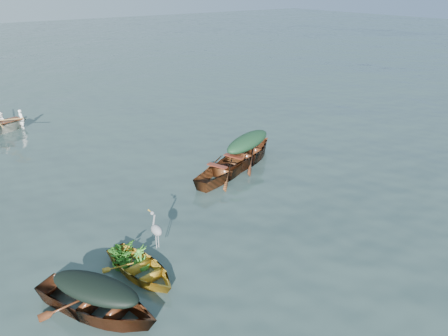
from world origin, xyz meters
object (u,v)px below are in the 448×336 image
(open_wooden_boat, at_px, (226,177))
(yellow_dinghy, at_px, (141,275))
(heron, at_px, (157,235))
(dark_covered_boat, at_px, (99,313))
(green_tarp_boat, at_px, (247,162))

(open_wooden_boat, bearing_deg, yellow_dinghy, 103.72)
(open_wooden_boat, xyz_separation_m, heron, (-4.33, -3.12, 0.82))
(yellow_dinghy, bearing_deg, heron, 5.19)
(yellow_dinghy, xyz_separation_m, dark_covered_boat, (-1.29, -0.63, 0.00))
(yellow_dinghy, relative_size, open_wooden_boat, 0.66)
(green_tarp_boat, xyz_separation_m, heron, (-5.77, -3.68, 0.82))
(yellow_dinghy, height_order, heron, heron)
(green_tarp_boat, distance_m, open_wooden_boat, 1.54)
(green_tarp_boat, bearing_deg, open_wooden_boat, 90.00)
(dark_covered_boat, bearing_deg, heron, -6.24)
(dark_covered_boat, relative_size, heron, 4.11)
(yellow_dinghy, relative_size, heron, 3.02)
(green_tarp_boat, bearing_deg, yellow_dinghy, 99.76)
(green_tarp_boat, bearing_deg, heron, 101.14)
(dark_covered_boat, distance_m, heron, 2.14)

